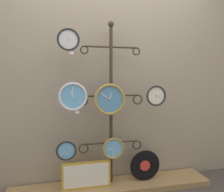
# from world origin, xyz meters

# --- Properties ---
(shop_wall) EXTENTS (4.40, 0.04, 2.80)m
(shop_wall) POSITION_xyz_m (0.00, 0.57, 1.40)
(shop_wall) COLOR gray
(shop_wall) RESTS_ON ground_plane
(low_shelf) EXTENTS (2.20, 0.36, 0.06)m
(low_shelf) POSITION_xyz_m (0.00, 0.35, 0.03)
(low_shelf) COLOR #9E7A4C
(low_shelf) RESTS_ON ground_plane
(display_stand) EXTENTS (0.73, 0.40, 1.82)m
(display_stand) POSITION_xyz_m (-0.00, 0.41, 0.56)
(display_stand) COLOR #382D1E
(display_stand) RESTS_ON ground_plane
(clock_top_left) EXTENTS (0.22, 0.04, 0.22)m
(clock_top_left) POSITION_xyz_m (-0.45, 0.32, 1.59)
(clock_top_left) COLOR silver
(clock_middle_left) EXTENTS (0.29, 0.04, 0.29)m
(clock_middle_left) POSITION_xyz_m (-0.41, 0.29, 1.03)
(clock_middle_left) COLOR #60A8DB
(clock_middle_center) EXTENTS (0.33, 0.04, 0.33)m
(clock_middle_center) POSITION_xyz_m (-0.04, 0.29, 1.00)
(clock_middle_center) COLOR #4C84B2
(clock_middle_right) EXTENTS (0.23, 0.04, 0.23)m
(clock_middle_right) POSITION_xyz_m (0.48, 0.30, 1.02)
(clock_middle_right) COLOR silver
(clock_bottom_left) EXTENTS (0.21, 0.04, 0.21)m
(clock_bottom_left) POSITION_xyz_m (-0.49, 0.32, 0.48)
(clock_bottom_left) COLOR #60A8DB
(clock_bottom_center) EXTENTS (0.23, 0.04, 0.23)m
(clock_bottom_center) POSITION_xyz_m (-0.00, 0.30, 0.48)
(clock_bottom_center) COLOR #60A8DB
(vinyl_record) EXTENTS (0.35, 0.01, 0.35)m
(vinyl_record) POSITION_xyz_m (0.38, 0.34, 0.23)
(vinyl_record) COLOR black
(vinyl_record) RESTS_ON low_shelf
(picture_frame) EXTENTS (0.51, 0.02, 0.29)m
(picture_frame) POSITION_xyz_m (-0.28, 0.31, 0.20)
(picture_frame) COLOR gold
(picture_frame) RESTS_ON low_shelf
(price_tag_upper) EXTENTS (0.04, 0.00, 0.03)m
(price_tag_upper) POSITION_xyz_m (-0.42, 0.31, 1.47)
(price_tag_upper) COLOR white
(price_tag_mid) EXTENTS (0.04, 0.00, 0.03)m
(price_tag_mid) POSITION_xyz_m (-0.37, 0.29, 0.88)
(price_tag_mid) COLOR white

